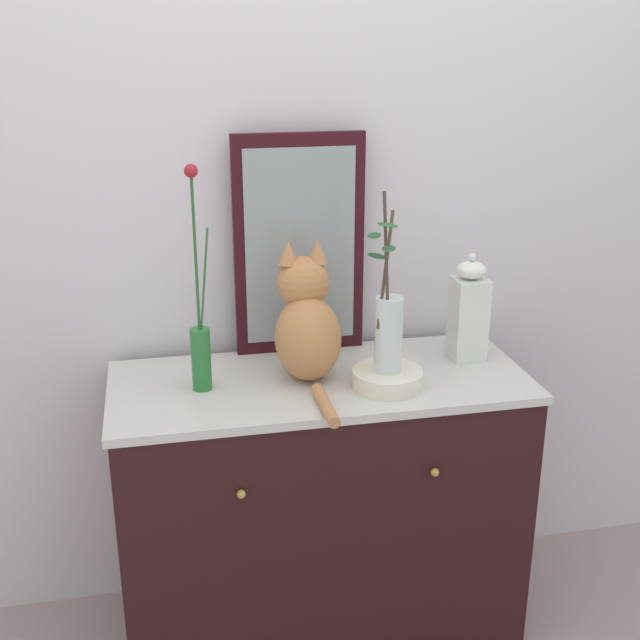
{
  "coord_description": "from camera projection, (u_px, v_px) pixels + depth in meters",
  "views": [
    {
      "loc": [
        -0.45,
        -2.1,
        1.82
      ],
      "look_at": [
        0.0,
        0.0,
        1.05
      ],
      "focal_mm": 45.42,
      "sensor_mm": 36.0,
      "label": 1
    }
  ],
  "objects": [
    {
      "name": "vase_slim_green",
      "position": [
        200.0,
        340.0,
        2.23
      ],
      "size": [
        0.07,
        0.05,
        0.63
      ],
      "color": "#267132",
      "rests_on": "sideboard"
    },
    {
      "name": "sideboard",
      "position": [
        320.0,
        507.0,
        2.49
      ],
      "size": [
        1.21,
        0.53,
        0.87
      ],
      "color": "black",
      "rests_on": "ground_plane"
    },
    {
      "name": "jar_lidded_porcelain",
      "position": [
        469.0,
        311.0,
        2.44
      ],
      "size": [
        0.1,
        0.1,
        0.33
      ],
      "color": "silver",
      "rests_on": "sideboard"
    },
    {
      "name": "ground_plane",
      "position": [
        320.0,
        622.0,
        2.64
      ],
      "size": [
        6.0,
        6.0,
        0.0
      ],
      "primitive_type": "plane",
      "color": "#A18A8B"
    },
    {
      "name": "cat_sitting",
      "position": [
        307.0,
        323.0,
        2.3
      ],
      "size": [
        0.19,
        0.47,
        0.4
      ],
      "color": "#BB7A49",
      "rests_on": "sideboard"
    },
    {
      "name": "vase_glass_clear",
      "position": [
        388.0,
        328.0,
        2.23
      ],
      "size": [
        0.11,
        0.14,
        0.51
      ],
      "color": "silver",
      "rests_on": "bowl_porcelain"
    },
    {
      "name": "wall_back",
      "position": [
        298.0,
        208.0,
        2.5
      ],
      "size": [
        4.4,
        0.08,
        2.6
      ],
      "primitive_type": "cube",
      "color": "silver",
      "rests_on": "ground_plane"
    },
    {
      "name": "bowl_porcelain",
      "position": [
        387.0,
        378.0,
        2.28
      ],
      "size": [
        0.2,
        0.2,
        0.05
      ],
      "primitive_type": "cylinder",
      "color": "silver",
      "rests_on": "sideboard"
    },
    {
      "name": "mirror_leaning",
      "position": [
        299.0,
        246.0,
        2.44
      ],
      "size": [
        0.4,
        0.03,
        0.67
      ],
      "color": "black",
      "rests_on": "sideboard"
    }
  ]
}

